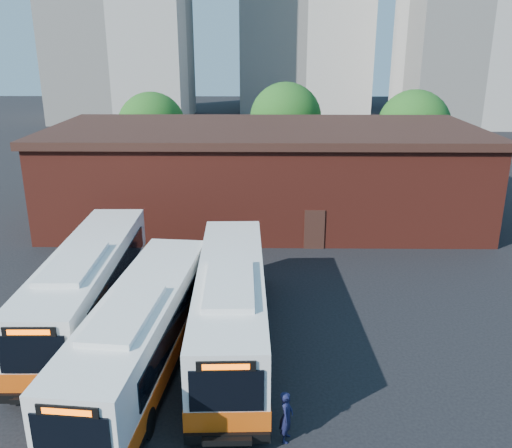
{
  "coord_description": "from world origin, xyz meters",
  "views": [
    {
      "loc": [
        -0.05,
        -16.36,
        11.76
      ],
      "look_at": [
        -0.37,
        6.88,
        3.93
      ],
      "focal_mm": 38.0,
      "sensor_mm": 36.0,
      "label": 1
    }
  ],
  "objects_px": {
    "bus_mideast": "(231,309)",
    "transit_worker": "(286,416)",
    "bus_west": "(89,288)",
    "bus_midwest": "(141,337)"
  },
  "relations": [
    {
      "from": "bus_midwest",
      "to": "transit_worker",
      "type": "bearing_deg",
      "value": -28.68
    },
    {
      "from": "bus_west",
      "to": "bus_mideast",
      "type": "relative_size",
      "value": 1.0
    },
    {
      "from": "transit_worker",
      "to": "bus_midwest",
      "type": "bearing_deg",
      "value": 66.91
    },
    {
      "from": "bus_midwest",
      "to": "transit_worker",
      "type": "distance_m",
      "value": 6.28
    },
    {
      "from": "bus_midwest",
      "to": "bus_west",
      "type": "bearing_deg",
      "value": 133.57
    },
    {
      "from": "bus_west",
      "to": "bus_midwest",
      "type": "bearing_deg",
      "value": -52.72
    },
    {
      "from": "bus_west",
      "to": "transit_worker",
      "type": "xyz_separation_m",
      "value": [
        8.35,
        -7.51,
        -0.73
      ]
    },
    {
      "from": "bus_west",
      "to": "bus_midwest",
      "type": "xyz_separation_m",
      "value": [
        3.17,
        -4.02,
        -0.06
      ]
    },
    {
      "from": "bus_midwest",
      "to": "bus_mideast",
      "type": "bearing_deg",
      "value": 39.47
    },
    {
      "from": "bus_mideast",
      "to": "transit_worker",
      "type": "height_order",
      "value": "bus_mideast"
    }
  ]
}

